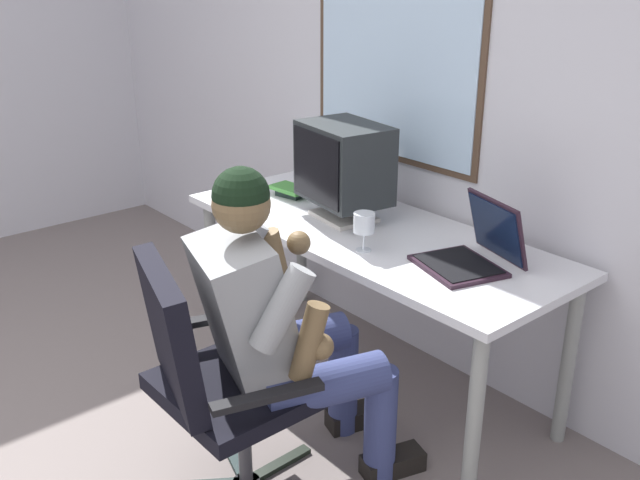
% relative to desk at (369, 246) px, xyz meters
% --- Properties ---
extents(wall_rear, '(5.84, 0.08, 2.87)m').
position_rel_desk_xyz_m(wall_rear, '(-0.06, 0.41, 0.77)').
color(wall_rear, silver).
rests_on(wall_rear, ground).
extents(desk, '(1.79, 0.71, 0.74)m').
position_rel_desk_xyz_m(desk, '(0.00, 0.00, 0.00)').
color(desk, gray).
rests_on(desk, ground).
extents(office_chair, '(0.69, 0.65, 0.92)m').
position_rel_desk_xyz_m(office_chair, '(0.21, -0.93, -0.14)').
color(office_chair, black).
rests_on(office_chair, ground).
extents(person_seated, '(0.65, 0.87, 1.22)m').
position_rel_desk_xyz_m(person_seated, '(0.28, -0.68, -0.03)').
color(person_seated, navy).
rests_on(person_seated, ground).
extents(crt_monitor, '(0.43, 0.34, 0.42)m').
position_rel_desk_xyz_m(crt_monitor, '(-0.17, 0.00, 0.33)').
color(crt_monitor, beige).
rests_on(crt_monitor, desk).
extents(laptop, '(0.39, 0.40, 0.26)m').
position_rel_desk_xyz_m(laptop, '(0.53, 0.03, 0.15)').
color(laptop, black).
rests_on(laptop, desk).
extents(wine_glass, '(0.08, 0.08, 0.16)m').
position_rel_desk_xyz_m(wine_glass, '(0.16, -0.19, 0.19)').
color(wine_glass, silver).
rests_on(wine_glass, desk).
extents(book_stack, '(0.20, 0.14, 0.05)m').
position_rel_desk_xyz_m(book_stack, '(-0.57, 0.02, 0.11)').
color(book_stack, black).
rests_on(book_stack, desk).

